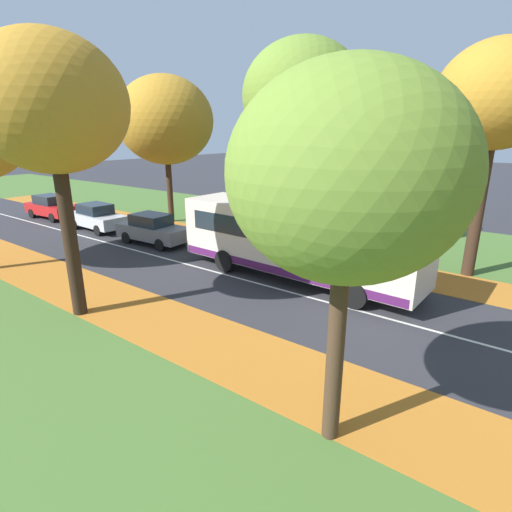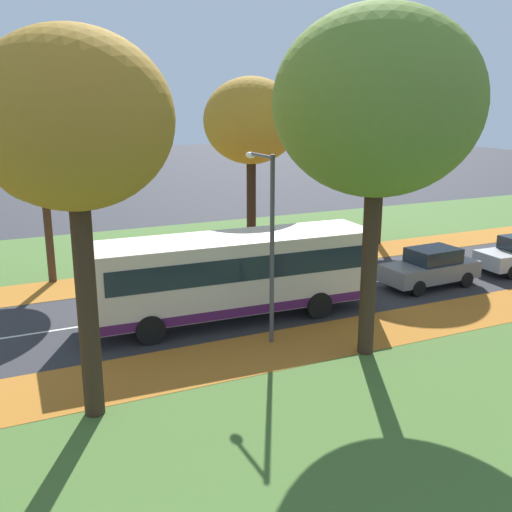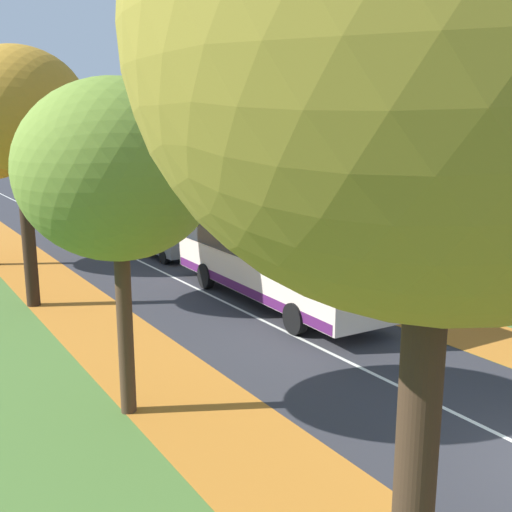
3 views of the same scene
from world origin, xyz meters
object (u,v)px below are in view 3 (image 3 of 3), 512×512
(bus, at_px, (272,255))
(car_silver_following, at_px, (126,225))
(tree_left_nearest, at_px, (442,39))
(tree_right_mid, at_px, (330,91))
(car_red_third_in_line, at_px, (95,213))
(streetlamp_right, at_px, (319,192))
(tree_left_mid, at_px, (18,110))
(tree_right_far, at_px, (211,119))
(car_grey_lead, at_px, (166,240))
(tree_left_near, at_px, (118,171))

(bus, height_order, car_silver_following, bus)
(tree_left_nearest, xyz_separation_m, tree_right_mid, (11.71, 15.72, 0.71))
(car_red_third_in_line, bearing_deg, streetlamp_right, -83.89)
(tree_left_mid, relative_size, tree_right_far, 0.93)
(tree_left_nearest, xyz_separation_m, tree_left_mid, (-0.01, 17.21, -0.18))
(tree_left_mid, xyz_separation_m, car_red_third_in_line, (7.34, 15.90, -5.76))
(car_grey_lead, bearing_deg, tree_left_mid, -145.77)
(tree_right_far, distance_m, car_red_third_in_line, 10.33)
(tree_left_nearest, bearing_deg, tree_left_mid, 90.05)
(car_red_third_in_line, bearing_deg, tree_left_mid, -114.78)
(streetlamp_right, xyz_separation_m, car_grey_lead, (-2.24, 8.66, -2.92))
(tree_right_mid, bearing_deg, streetlamp_right, -135.12)
(tree_right_mid, xyz_separation_m, car_silver_following, (-4.50, 11.69, -6.66))
(car_silver_following, bearing_deg, tree_left_near, -110.58)
(tree_left_near, relative_size, car_red_third_in_line, 1.64)
(bus, height_order, car_grey_lead, bus)
(car_red_third_in_line, bearing_deg, tree_right_mid, -75.85)
(tree_right_mid, xyz_separation_m, tree_right_far, (-0.09, 9.91, -0.97))
(bus, bearing_deg, tree_left_mid, 150.47)
(car_silver_following, bearing_deg, tree_left_nearest, -104.73)
(streetlamp_right, relative_size, car_silver_following, 1.41)
(tree_left_mid, xyz_separation_m, bus, (7.20, -4.08, -4.87))
(tree_right_mid, height_order, car_silver_following, tree_right_mid)
(tree_right_mid, relative_size, tree_right_far, 1.10)
(tree_left_nearest, bearing_deg, car_grey_lead, 71.98)
(tree_left_near, bearing_deg, car_silver_following, 69.42)
(tree_right_far, bearing_deg, tree_right_mid, -89.50)
(tree_left_near, xyz_separation_m, tree_right_far, (11.75, 17.75, 1.33))
(tree_left_near, height_order, bus, tree_left_near)
(tree_left_mid, relative_size, car_red_third_in_line, 2.02)
(tree_left_near, relative_size, tree_right_far, 0.76)
(car_grey_lead, distance_m, car_red_third_in_line, 11.00)
(tree_left_near, relative_size, streetlamp_right, 1.17)
(car_grey_lead, height_order, car_red_third_in_line, same)
(tree_left_mid, bearing_deg, bus, -29.53)
(tree_right_far, bearing_deg, car_grey_lead, -141.54)
(tree_right_mid, xyz_separation_m, streetlamp_right, (-2.28, -2.27, -3.74))
(tree_left_nearest, distance_m, car_red_third_in_line, 34.43)
(bus, distance_m, car_grey_lead, 9.03)
(tree_left_mid, xyz_separation_m, car_silver_following, (7.22, 10.19, -5.76))
(tree_right_mid, bearing_deg, tree_left_mid, 172.75)
(tree_left_near, xyz_separation_m, car_red_third_in_line, (7.45, 25.23, -4.36))
(tree_left_mid, bearing_deg, car_red_third_in_line, 65.22)
(car_grey_lead, bearing_deg, car_red_third_in_line, 89.31)
(tree_right_far, bearing_deg, car_red_third_in_line, 119.88)
(tree_left_mid, relative_size, car_silver_following, 2.02)
(tree_right_mid, distance_m, tree_right_far, 9.96)
(tree_left_nearest, distance_m, car_silver_following, 28.95)
(tree_left_nearest, relative_size, car_grey_lead, 2.16)
(streetlamp_right, bearing_deg, tree_left_mid, 158.30)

